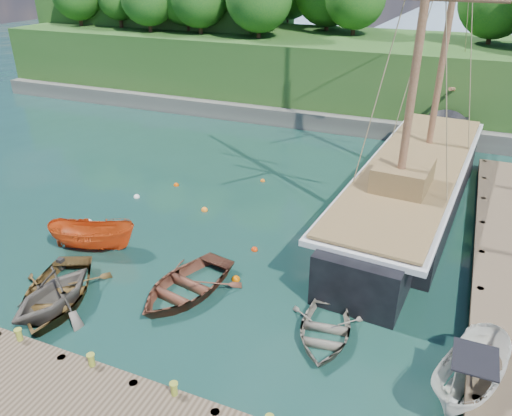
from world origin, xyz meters
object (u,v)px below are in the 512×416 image
Objects in this scene: rowboat_0 at (58,302)px; cabin_boat_white at (467,394)px; schooner at (411,190)px; rowboat_3 at (324,336)px; rowboat_2 at (186,293)px; motorboat_orange at (95,249)px; rowboat_1 at (56,311)px.

rowboat_0 is 1.14× the size of cabin_boat_white.
rowboat_3 is at bearing -92.22° from schooner.
rowboat_2 is 5.77m from motorboat_orange.
rowboat_3 is 11.72m from schooner.
motorboat_orange is (-1.26, 3.77, 0.00)m from rowboat_0.
rowboat_2 reaches higher than rowboat_3.
rowboat_1 is 4.57m from motorboat_orange.
cabin_boat_white is at bearing -18.52° from rowboat_3.
motorboat_orange is at bearing 163.05° from rowboat_3.
rowboat_0 is 1.21× the size of motorboat_orange.
cabin_boat_white is at bearing -18.94° from rowboat_0.
schooner is at bearing 25.84° from rowboat_0.
rowboat_1 is at bearing -173.81° from rowboat_3.
schooner is (-3.41, 12.40, 1.08)m from cabin_boat_white.
schooner is at bearing 54.19° from rowboat_1.
rowboat_1 reaches higher than rowboat_0.
schooner reaches higher than rowboat_3.
rowboat_2 is (3.98, 2.95, 0.00)m from rowboat_1.
motorboat_orange is 0.15× the size of schooner.
rowboat_1 is at bearing -154.85° from cabin_boat_white.
cabin_boat_white reaches higher than motorboat_orange.
rowboat_0 is at bearing -125.50° from schooner.
rowboat_3 is 0.14× the size of schooner.
cabin_boat_white is at bearing 5.54° from rowboat_2.
rowboat_0 reaches higher than rowboat_2.
schooner is at bearing 123.43° from cabin_boat_white.
cabin_boat_white is (15.00, 1.33, 0.00)m from rowboat_0.
rowboat_1 is (0.38, -0.49, 0.00)m from rowboat_0.
cabin_boat_white is at bearing -113.91° from motorboat_orange.
rowboat_3 is (5.83, -0.31, 0.00)m from rowboat_2.
rowboat_0 is 1.31× the size of rowboat_3.
rowboat_3 is at bearing 8.55° from rowboat_2.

